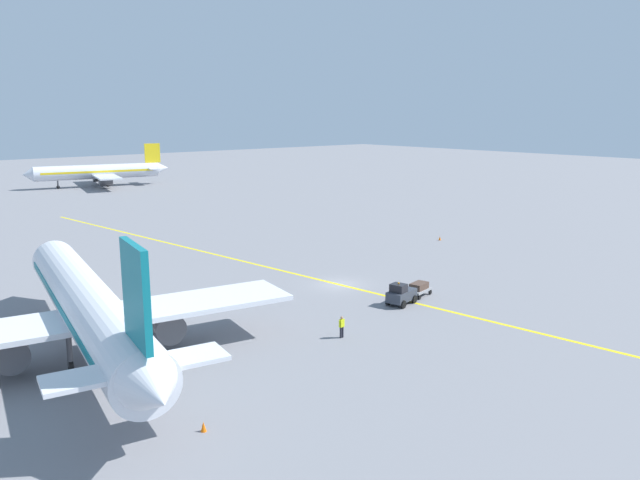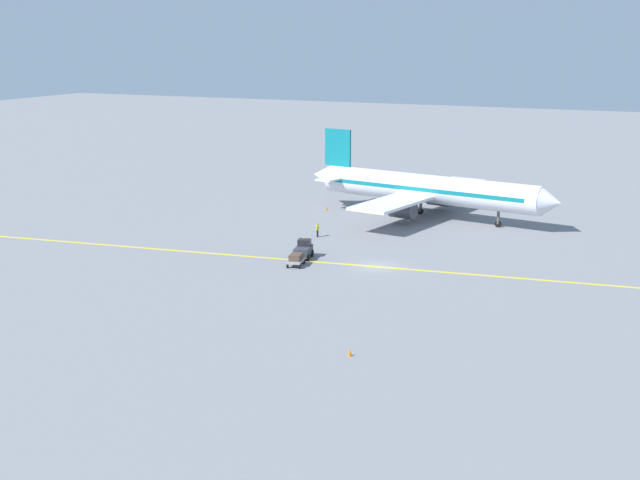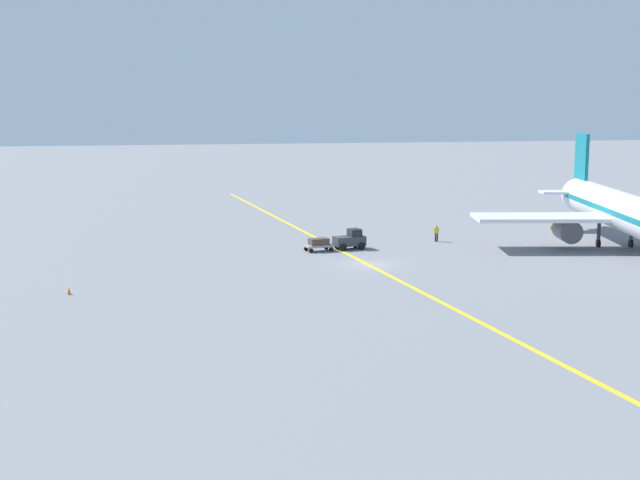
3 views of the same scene
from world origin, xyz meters
TOP-DOWN VIEW (x-y plane):
  - ground_plane at (0.00, 0.00)m, footprint 400.00×400.00m
  - apron_yellow_centreline at (0.00, 0.00)m, footprint 14.20×119.25m
  - airplane_at_gate at (-25.69, -3.02)m, footprint 28.48×35.41m
  - baggage_tug_dark at (-0.20, -8.35)m, footprint 3.25×2.26m
  - baggage_cart_trailing at (3.03, -7.67)m, footprint 2.83×1.91m
  - ground_crew_worker at (-9.83, -11.10)m, footprint 0.58×0.24m
  - traffic_cone_near_nose at (24.87, 7.34)m, footprint 0.32×0.32m
  - traffic_cone_mid_apron at (-24.94, -16.69)m, footprint 0.32×0.32m

SIDE VIEW (x-z plane):
  - ground_plane at x=0.00m, z-range 0.00..0.00m
  - apron_yellow_centreline at x=0.00m, z-range 0.00..0.01m
  - traffic_cone_near_nose at x=24.87m, z-range 0.00..0.55m
  - traffic_cone_mid_apron at x=-24.94m, z-range 0.00..0.55m
  - baggage_cart_trailing at x=3.03m, z-range 0.14..1.38m
  - baggage_tug_dark at x=-0.20m, z-range -0.15..1.96m
  - ground_crew_worker at x=-9.83m, z-range 0.07..1.75m
  - airplane_at_gate at x=-25.69m, z-range -1.59..9.01m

